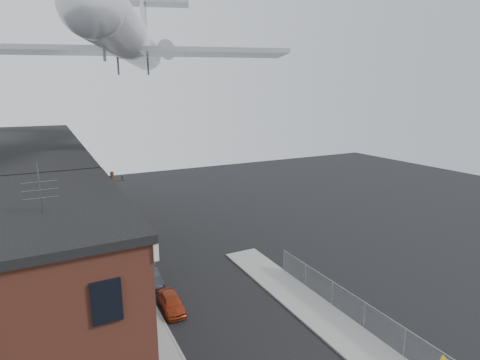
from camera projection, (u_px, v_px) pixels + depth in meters
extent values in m
cube|color=gray|center=(110.00, 255.00, 34.48)|extent=(3.00, 62.00, 0.12)
cube|color=gray|center=(334.00, 326.00, 23.88)|extent=(3.00, 26.00, 0.12)
cube|color=gray|center=(126.00, 252.00, 35.13)|extent=(0.15, 62.00, 0.14)
cube|color=gray|center=(316.00, 333.00, 23.23)|extent=(0.15, 26.00, 0.14)
cube|color=#3E1B13|center=(4.00, 326.00, 15.75)|extent=(10.00, 12.00, 10.00)
cube|color=beige|center=(120.00, 203.00, 16.98)|extent=(0.16, 12.20, 0.60)
cylinder|color=#515156|center=(40.00, 190.00, 13.54)|extent=(0.04, 0.04, 2.00)
cube|color=slate|center=(17.00, 246.00, 23.96)|extent=(10.00, 7.00, 10.00)
cube|color=black|center=(5.00, 168.00, 22.80)|extent=(10.25, 7.00, 0.30)
cube|color=gray|center=(117.00, 288.00, 27.62)|extent=(1.80, 6.40, 0.25)
cube|color=beige|center=(115.00, 260.00, 27.13)|extent=(1.90, 6.50, 0.15)
cube|color=#716A5A|center=(21.00, 216.00, 30.01)|extent=(10.00, 7.00, 10.00)
cube|color=black|center=(13.00, 152.00, 28.85)|extent=(10.25, 7.00, 0.30)
cube|color=gray|center=(103.00, 253.00, 33.67)|extent=(1.80, 6.40, 0.25)
cube|color=beige|center=(101.00, 230.00, 33.17)|extent=(1.90, 6.50, 0.15)
cube|color=slate|center=(25.00, 195.00, 36.06)|extent=(10.00, 7.00, 10.00)
cube|color=black|center=(17.00, 142.00, 34.90)|extent=(10.25, 7.00, 0.30)
cube|color=gray|center=(94.00, 229.00, 39.72)|extent=(1.80, 6.40, 0.25)
cube|color=beige|center=(92.00, 209.00, 39.22)|extent=(1.90, 6.50, 0.15)
cube|color=#716A5A|center=(27.00, 181.00, 42.11)|extent=(10.00, 7.00, 10.00)
cube|color=black|center=(21.00, 135.00, 40.95)|extent=(10.25, 7.00, 0.30)
cube|color=gray|center=(87.00, 211.00, 45.77)|extent=(1.80, 6.40, 0.25)
cube|color=beige|center=(85.00, 194.00, 45.27)|extent=(1.90, 6.50, 0.15)
cube|color=slate|center=(29.00, 170.00, 48.16)|extent=(10.00, 7.00, 10.00)
cube|color=black|center=(23.00, 130.00, 47.00)|extent=(10.25, 7.00, 0.30)
cube|color=gray|center=(81.00, 197.00, 51.82)|extent=(1.80, 6.40, 0.25)
cube|color=beige|center=(80.00, 182.00, 51.32)|extent=(1.90, 6.50, 0.15)
cylinder|color=gray|center=(405.00, 343.00, 20.90)|extent=(0.06, 0.06, 1.90)
cylinder|color=gray|center=(364.00, 316.00, 23.49)|extent=(0.06, 0.06, 1.90)
cylinder|color=gray|center=(332.00, 294.00, 26.08)|extent=(0.06, 0.06, 1.90)
cylinder|color=gray|center=(306.00, 275.00, 28.68)|extent=(0.06, 0.06, 1.90)
cylinder|color=gray|center=(284.00, 260.00, 31.27)|extent=(0.06, 0.06, 1.90)
cube|color=gray|center=(365.00, 303.00, 23.29)|extent=(0.04, 18.00, 0.04)
cube|color=gray|center=(364.00, 316.00, 23.49)|extent=(0.02, 18.00, 1.80)
cylinder|color=black|center=(116.00, 230.00, 28.25)|extent=(0.26, 0.26, 9.00)
cube|color=black|center=(113.00, 181.00, 27.40)|extent=(1.80, 0.12, 0.12)
cylinder|color=black|center=(102.00, 179.00, 27.04)|extent=(0.08, 0.08, 0.25)
cylinder|color=black|center=(122.00, 178.00, 27.67)|extent=(0.08, 0.08, 0.25)
cylinder|color=black|center=(103.00, 229.00, 37.73)|extent=(0.24, 0.24, 2.40)
sphere|color=#163F11|center=(101.00, 207.00, 37.19)|extent=(3.20, 3.20, 3.20)
sphere|color=#163F11|center=(108.00, 212.00, 37.28)|extent=(2.24, 2.24, 2.24)
imported|color=#9B2F14|center=(171.00, 302.00, 25.63)|extent=(1.57, 3.53, 1.18)
imported|color=black|center=(148.00, 275.00, 29.30)|extent=(1.51, 4.10, 1.34)
imported|color=gray|center=(118.00, 226.00, 40.67)|extent=(2.00, 3.98, 1.11)
cylinder|color=silver|center=(130.00, 40.00, 27.85)|extent=(10.59, 22.48, 3.04)
sphere|color=silver|center=(92.00, 5.00, 16.84)|extent=(3.04, 3.04, 3.04)
cone|color=silver|center=(146.00, 55.00, 38.86)|extent=(3.83, 3.71, 3.04)
cube|color=#939399|center=(128.00, 51.00, 26.69)|extent=(22.81, 11.48, 0.33)
cylinder|color=#939399|center=(118.00, 49.00, 35.31)|extent=(2.72, 4.09, 1.52)
cylinder|color=#939399|center=(167.00, 50.00, 35.90)|extent=(2.72, 4.09, 1.52)
cube|color=silver|center=(144.00, 27.00, 37.80)|extent=(1.45, 3.48, 5.32)
cube|color=#939399|center=(144.00, 3.00, 38.16)|extent=(9.33, 5.38, 0.24)
cylinder|color=#515156|center=(104.00, 50.00, 19.06)|extent=(0.15, 0.15, 1.14)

